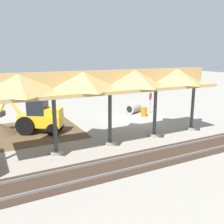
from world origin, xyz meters
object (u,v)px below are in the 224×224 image
(concrete_pipe, at_px, (133,108))
(stop_sign, at_px, (150,99))
(backhoe, at_px, (39,117))
(traffic_barrel, at_px, (144,112))

(concrete_pipe, bearing_deg, stop_sign, 143.82)
(stop_sign, distance_m, backhoe, 11.35)
(backhoe, xyz_separation_m, concrete_pipe, (-9.91, -2.31, -0.76))
(concrete_pipe, relative_size, traffic_barrel, 2.02)
(stop_sign, xyz_separation_m, concrete_pipe, (1.37, -1.00, -1.03))
(backhoe, xyz_separation_m, traffic_barrel, (-10.04, -0.59, -0.82))
(stop_sign, height_order, concrete_pipe, stop_sign)
(stop_sign, relative_size, backhoe, 0.43)
(stop_sign, distance_m, traffic_barrel, 1.79)
(stop_sign, height_order, traffic_barrel, stop_sign)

